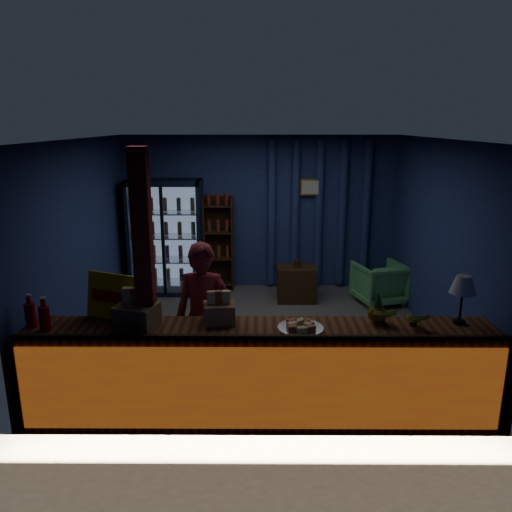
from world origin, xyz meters
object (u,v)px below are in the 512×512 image
at_px(green_chair, 379,283).
at_px(pastry_tray, 301,327).
at_px(shopkeeper, 203,320).
at_px(table_lamp, 463,286).

xyz_separation_m(green_chair, pastry_tray, (-1.53, -3.28, 0.64)).
height_order(shopkeeper, pastry_tray, shopkeeper).
relative_size(shopkeeper, table_lamp, 3.43).
bearing_deg(pastry_tray, green_chair, 65.00).
xyz_separation_m(shopkeeper, green_chair, (2.49, 2.71, -0.48)).
bearing_deg(pastry_tray, shopkeeper, 149.54).
distance_m(green_chair, pastry_tray, 3.68).
distance_m(green_chair, table_lamp, 3.29).
xyz_separation_m(pastry_tray, table_lamp, (1.51, 0.15, 0.35)).
distance_m(shopkeeper, pastry_tray, 1.13).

